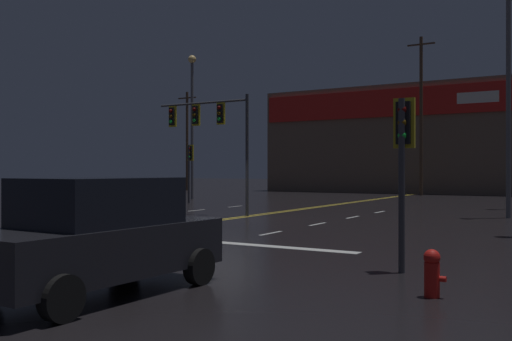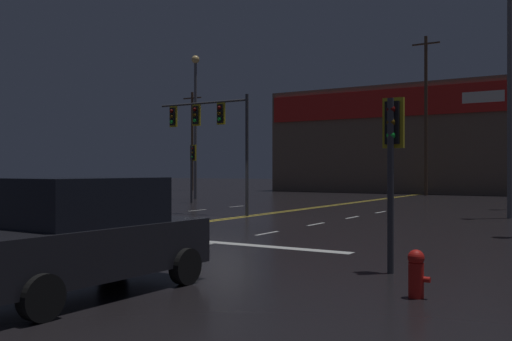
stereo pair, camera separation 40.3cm
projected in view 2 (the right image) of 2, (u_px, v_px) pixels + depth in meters
ground_plane at (224, 219)px, 23.34m from camera, size 200.00×200.00×0.00m
road_markings at (224, 222)px, 22.09m from camera, size 12.30×60.00×0.01m
traffic_signal_median at (208, 122)px, 26.16m from camera, size 4.93×0.36×5.37m
traffic_signal_corner_southeast at (392, 144)px, 11.15m from camera, size 0.42×0.36×3.43m
traffic_signal_corner_northwest at (192, 160)px, 35.21m from camera, size 0.42×0.36×3.59m
streetlight_near_left at (510, 55)px, 23.80m from camera, size 0.56×0.56×10.95m
streetlight_near_right at (195, 108)px, 40.01m from camera, size 0.56×0.56×10.09m
fire_hydrant at (416, 272)px, 8.92m from camera, size 0.35×0.26×0.76m
parked_car at (84, 235)px, 9.23m from camera, size 2.13×4.35×1.88m
building_backdrop at (435, 140)px, 52.44m from camera, size 28.86×10.23×9.55m
utility_pole_row at (435, 117)px, 45.12m from camera, size 45.83×0.26×12.98m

